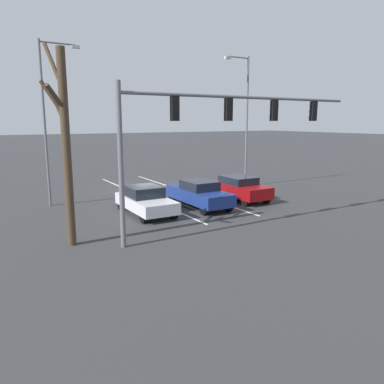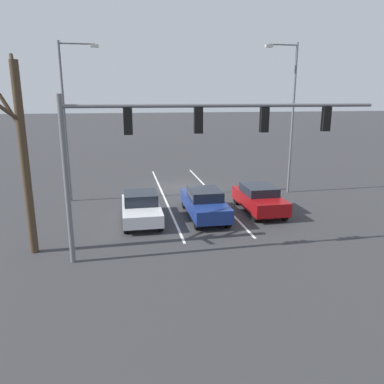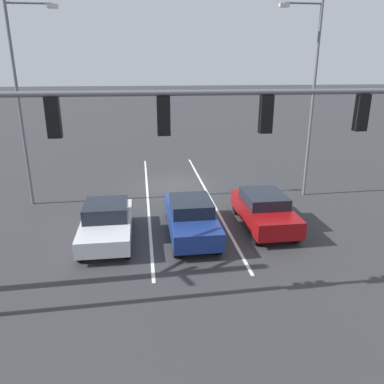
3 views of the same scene
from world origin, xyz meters
TOP-DOWN VIEW (x-y plane):
  - ground_plane at (0.00, 0.00)m, footprint 240.00×240.00m
  - lane_stripe_left_divider at (-1.60, 2.10)m, footprint 0.12×16.19m
  - lane_stripe_center_divider at (1.60, 2.10)m, footprint 0.12×16.19m
  - car_maroon_leftlane_front at (-3.18, 6.37)m, footprint 1.83×4.29m
  - car_silver_rightlane_front at (3.27, 6.76)m, footprint 1.87×4.27m
  - car_navy_midlane_front at (-0.03, 6.74)m, footprint 1.79×4.73m
  - traffic_signal_gantry at (1.82, 11.17)m, footprint 12.10×0.37m
  - street_lamp_right_shoulder at (7.03, 2.16)m, footprint 2.23×0.24m
  - street_lamp_left_shoulder at (-6.41, 2.64)m, footprint 2.09×0.24m

SIDE VIEW (x-z plane):
  - ground_plane at x=0.00m, z-range 0.00..0.00m
  - lane_stripe_left_divider at x=-1.60m, z-range 0.00..0.01m
  - lane_stripe_center_divider at x=1.60m, z-range 0.00..0.01m
  - car_silver_rightlane_front at x=3.27m, z-range 0.00..1.46m
  - car_maroon_leftlane_front at x=-3.18m, z-range 0.03..1.49m
  - car_navy_midlane_front at x=-0.03m, z-range 0.01..1.52m
  - traffic_signal_gantry at x=1.82m, z-range 1.68..7.95m
  - street_lamp_right_shoulder at x=7.03m, z-range 0.67..9.83m
  - street_lamp_left_shoulder at x=-6.41m, z-range 0.66..9.98m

